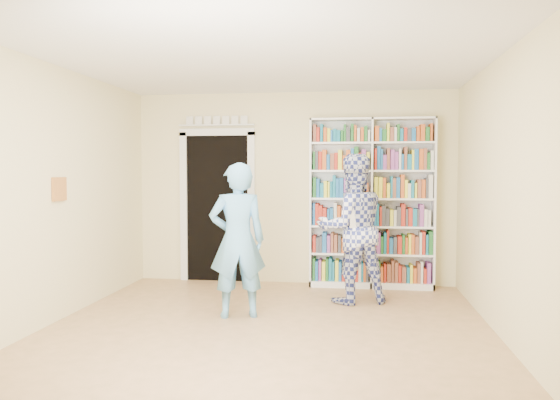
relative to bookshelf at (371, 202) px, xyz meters
name	(u,v)px	position (x,y,z in m)	size (l,w,h in m)	color
floor	(264,334)	(-1.09, -2.34, -1.17)	(5.00, 5.00, 0.00)	#967348
ceiling	(264,54)	(-1.09, -2.34, 1.53)	(5.00, 5.00, 0.00)	white
wall_back	(293,188)	(-1.09, 0.16, 0.18)	(4.50, 4.50, 0.00)	beige
wall_left	(47,195)	(-3.34, -2.34, 0.18)	(5.00, 5.00, 0.00)	beige
wall_right	(508,197)	(1.16, -2.34, 0.18)	(5.00, 5.00, 0.00)	beige
bookshelf	(371,202)	(0.00, 0.00, 0.00)	(1.68, 0.31, 2.31)	white
doorway	(218,200)	(-2.19, 0.13, 0.01)	(1.10, 0.08, 2.43)	black
wall_art	(59,189)	(-3.32, -2.14, 0.23)	(0.03, 0.25, 0.25)	brown
man_blue	(238,240)	(-1.48, -1.76, -0.32)	(0.61, 0.40, 1.68)	#63AADD
man_plaid	(352,229)	(-0.26, -0.93, -0.27)	(0.87, 0.68, 1.80)	navy
paper_sheet	(359,214)	(-0.18, -1.14, -0.07)	(0.23, 0.01, 0.32)	white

